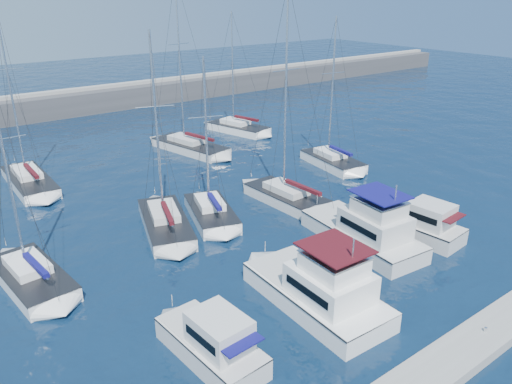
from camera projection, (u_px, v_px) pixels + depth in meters
ground at (331, 256)px, 33.69m from camera, size 220.00×220.00×0.00m
breakwater at (74, 105)px, 71.70m from camera, size 160.00×6.00×4.45m
dock at (484, 336)px, 25.45m from camera, size 40.00×2.20×0.60m
dock_cleat_centre at (486, 330)px, 25.29m from camera, size 0.16×0.16×0.25m
motor_yacht_port_outer at (214, 344)px, 23.93m from camera, size 2.99×6.34×3.20m
motor_yacht_port_inner at (321, 291)px, 27.81m from camera, size 4.32×9.10×4.69m
motor_yacht_stbd_inner at (367, 231)px, 34.60m from camera, size 4.52×9.55×4.69m
motor_yacht_stbd_outer at (423, 225)px, 35.85m from camera, size 3.35×6.28×3.20m
sailboat_mid_a at (32, 277)px, 30.20m from camera, size 3.78×7.65×14.48m
sailboat_mid_b at (165, 223)px, 37.22m from camera, size 5.47×8.90×14.61m
sailboat_mid_c at (211, 213)px, 38.89m from camera, size 4.95×7.46×12.69m
sailboat_mid_d at (290, 198)px, 41.54m from camera, size 3.54×8.80×17.60m
sailboat_mid_e at (332, 161)px, 50.45m from camera, size 4.01×7.61×14.73m
sailboat_back_a at (29, 181)px, 45.24m from camera, size 3.17×9.29×16.69m
sailboat_back_b at (190, 146)px, 54.99m from camera, size 5.12×10.01×18.37m
sailboat_back_c at (238, 128)px, 62.26m from camera, size 5.02×8.50×14.64m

